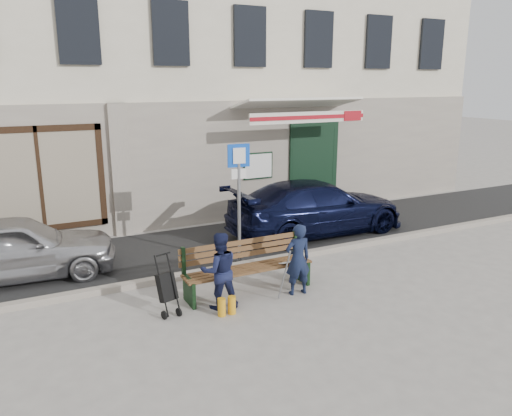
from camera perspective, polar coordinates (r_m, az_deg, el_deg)
ground at (r=8.91m, az=1.24°, el=-10.23°), size 80.00×80.00×0.00m
asphalt_lane at (r=11.54m, az=-6.00°, el=-4.43°), size 60.00×3.20×0.01m
curb at (r=10.13m, az=-2.76°, el=-6.76°), size 60.00×0.18×0.12m
building at (r=16.11m, az=-13.63°, el=18.48°), size 20.00×8.27×10.00m
car_silver at (r=10.55m, az=-25.88°, el=-4.12°), size 3.79×1.79×1.25m
car_navy at (r=12.44m, az=6.93°, el=0.09°), size 4.60×1.91×1.33m
parking_sign at (r=10.08m, az=-1.97°, el=2.59°), size 0.46×0.09×2.49m
bench at (r=8.96m, az=-1.18°, el=-6.90°), size 2.40×1.17×0.98m
man at (r=8.86m, az=4.80°, el=-5.87°), size 0.50×0.35×1.30m
woman at (r=8.33m, az=-4.20°, el=-7.14°), size 0.70×0.59×1.31m
stroller at (r=8.32m, az=-10.14°, el=-9.01°), size 0.35×0.45×0.99m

